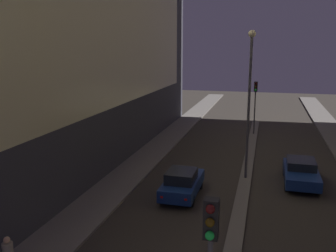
{
  "coord_description": "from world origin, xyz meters",
  "views": [
    {
      "loc": [
        1.0,
        -3.95,
        8.19
      ],
      "look_at": [
        -4.44,
        16.54,
        3.67
      ],
      "focal_mm": 40.0,
      "sensor_mm": 36.0,
      "label": 1
    }
  ],
  "objects": [
    {
      "name": "car_right_lane",
      "position": [
        3.26,
        18.96,
        0.75
      ],
      "size": [
        1.93,
        4.42,
        1.45
      ],
      "color": "navy",
      "rests_on": "ground"
    },
    {
      "name": "median_strip",
      "position": [
        0.0,
        19.18,
        0.07
      ],
      "size": [
        0.72,
        36.36,
        0.14
      ],
      "color": "#66605B",
      "rests_on": "ground"
    },
    {
      "name": "car_left_lane",
      "position": [
        -3.26,
        15.18,
        0.78
      ],
      "size": [
        1.79,
        4.11,
        1.57
      ],
      "color": "navy",
      "rests_on": "ground"
    },
    {
      "name": "traffic_light_mid",
      "position": [
        0.0,
        31.2,
        3.72
      ],
      "size": [
        0.32,
        0.42,
        4.9
      ],
      "color": "#4C4C51",
      "rests_on": "median_strip"
    },
    {
      "name": "street_lamp",
      "position": [
        0.0,
        18.78,
        5.72
      ],
      "size": [
        0.44,
        0.44,
        8.99
      ],
      "color": "#4C4C51",
      "rests_on": "median_strip"
    }
  ]
}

